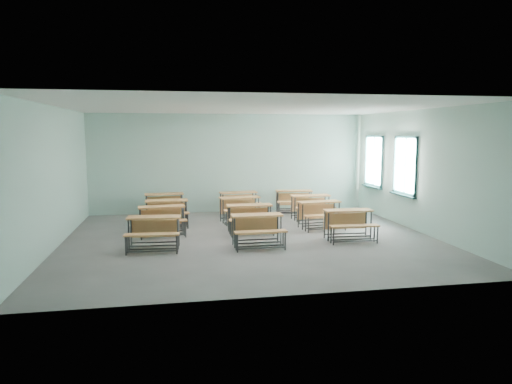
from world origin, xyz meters
The scene contains 13 objects.
room centered at (0.08, 0.03, 1.60)m, with size 9.04×8.04×3.24m.
desk_unit_r0c0 centered at (-2.31, -0.63, 0.49)m, with size 1.23×0.88×0.73m.
desk_unit_r0c1 centered at (0.02, -0.78, 0.49)m, with size 1.18×0.80×0.73m.
desk_unit_r0c2 centered at (2.33, -0.55, 0.49)m, with size 1.20×0.82×0.73m.
desk_unit_r1c0 centered at (-2.16, 0.83, 0.49)m, with size 1.24×0.89×0.73m.
desk_unit_r1c1 centered at (0.09, 0.65, 0.49)m, with size 1.18×0.79×0.73m.
desk_unit_r1c2 centered at (2.08, 0.89, 0.49)m, with size 1.24×0.90×0.73m.
desk_unit_r2c0 centered at (-2.05, 1.88, 0.49)m, with size 1.21×0.85×0.73m.
desk_unit_r2c1 centered at (0.06, 2.12, 0.49)m, with size 1.27×0.94×0.73m.
desk_unit_r2c2 centered at (2.21, 2.13, 0.49)m, with size 1.21×0.84×0.73m.
desk_unit_r3c0 centered at (-2.14, 3.29, 0.49)m, with size 1.23×0.88×0.73m.
desk_unit_r3c1 centered at (0.18, 3.25, 0.49)m, with size 1.27×0.93×0.73m.
desk_unit_r3c2 centered at (1.99, 3.30, 0.49)m, with size 1.26×0.92×0.73m.
Camera 1 is at (-1.86, -10.85, 2.61)m, focal length 32.00 mm.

